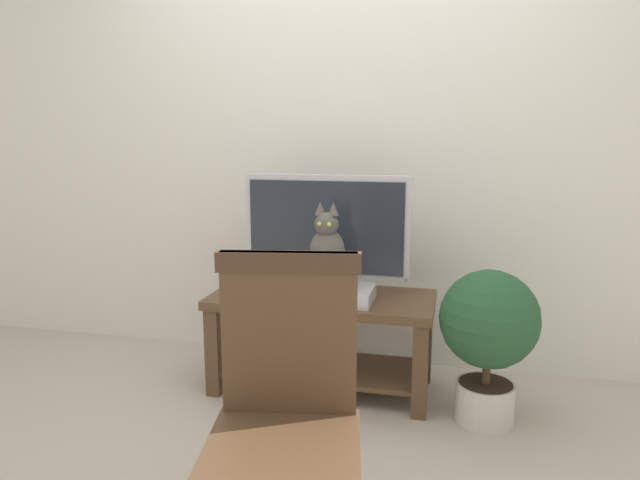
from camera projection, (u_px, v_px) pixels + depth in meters
name	position (u px, v px, depth m)	size (l,w,h in m)	color
ground_plane	(302.00, 446.00, 2.42)	(12.00, 12.00, 0.00)	#ADA393
back_wall	(351.00, 116.00, 3.20)	(7.00, 0.12, 2.80)	silver
tv_stand	(322.00, 325.00, 2.93)	(1.12, 0.51, 0.50)	#513823
tv	(326.00, 232.00, 2.93)	(0.85, 0.20, 0.60)	#B7B7BC
media_box	(329.00, 293.00, 2.81)	(0.44, 0.28, 0.07)	#BCBCC1
cat	(328.00, 256.00, 2.76)	(0.20, 0.33, 0.42)	#514C47
wooden_chair	(286.00, 402.00, 1.64)	(0.49, 0.50, 0.96)	#513823
book_stack	(253.00, 278.00, 3.02)	(0.24, 0.20, 0.12)	#B2332D
potted_plant	(489.00, 331.00, 2.56)	(0.44, 0.44, 0.71)	beige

